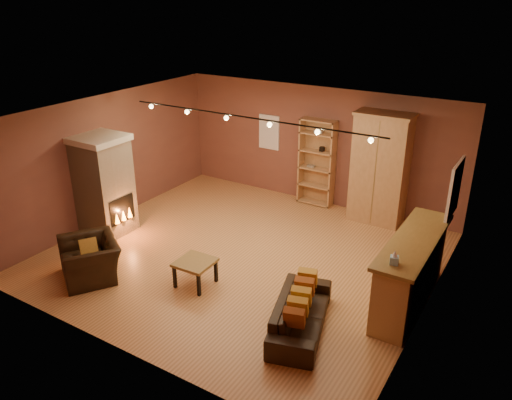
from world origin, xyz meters
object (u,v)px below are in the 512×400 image
Objects in this scene: bar_counter at (411,271)px; armchair at (89,253)px; armoire at (380,168)px; bookcase at (318,161)px; loveseat at (301,308)px; coffee_table at (195,265)px; fireplace at (104,185)px.

bar_counter is 1.91× the size of armchair.
armoire reaches higher than armchair.
bookcase is 1.59× the size of armchair.
armchair reaches higher than loveseat.
coffee_table is (-0.24, -4.44, -0.66)m from bookcase.
bar_counter is at bearing -61.47° from armoire.
bar_counter is 3.92× the size of coffee_table.
bookcase is 5.63m from armchair.
armchair is at bearing 83.11° from loveseat.
bookcase reaches higher than bar_counter.
armoire is 3.86× the size of coffee_table.
bar_counter is (1.54, -2.83, -0.63)m from armoire.
bar_counter is at bearing 55.77° from armchair.
fireplace is 0.86× the size of armoire.
bookcase is at bearing 6.22° from loveseat.
armoire reaches higher than bookcase.
bookcase is (3.14, 3.74, -0.00)m from fireplace.
coffee_table is (-1.81, -4.24, -0.84)m from armoire.
armchair is at bearing -52.76° from fireplace.
bookcase is at bearing 86.91° from coffee_table.
bookcase is 4.36m from bar_counter.
bookcase is at bearing 135.68° from bar_counter.
bookcase is 1.59m from armoire.
fireplace reaches higher than bookcase.
fireplace is at bearing -143.07° from armoire.
fireplace is 5.15m from loveseat.
bar_counter is 1.32× the size of loveseat.
armoire is 0.99× the size of bar_counter.
loveseat is at bearing -9.47° from fireplace.
fireplace is at bearing 166.33° from coffee_table.
coffee_table is (1.77, 0.78, -0.08)m from armchair.
fireplace is at bearing 64.23° from loveseat.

